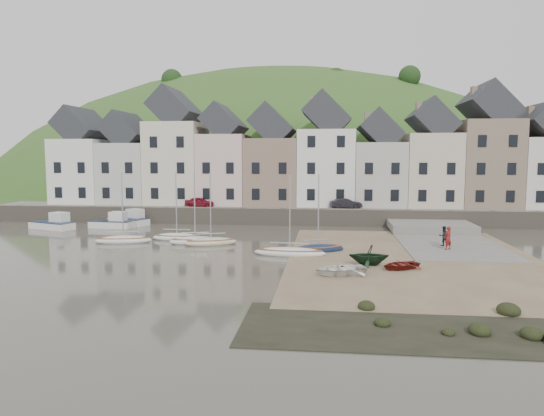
# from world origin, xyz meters

# --- Properties ---
(ground) EXTENTS (160.00, 160.00, 0.00)m
(ground) POSITION_xyz_m (0.00, 0.00, 0.00)
(ground) COLOR #4A453A
(ground) RESTS_ON ground
(quay_land) EXTENTS (90.00, 30.00, 1.50)m
(quay_land) POSITION_xyz_m (0.00, 32.00, 0.75)
(quay_land) COLOR #375F26
(quay_land) RESTS_ON ground
(quay_street) EXTENTS (70.00, 7.00, 0.10)m
(quay_street) POSITION_xyz_m (0.00, 20.50, 1.55)
(quay_street) COLOR slate
(quay_street) RESTS_ON quay_land
(seawall) EXTENTS (70.00, 1.20, 1.80)m
(seawall) POSITION_xyz_m (0.00, 17.00, 0.90)
(seawall) COLOR slate
(seawall) RESTS_ON ground
(beach) EXTENTS (18.00, 26.00, 0.06)m
(beach) POSITION_xyz_m (11.00, 0.00, 0.03)
(beach) COLOR brown
(beach) RESTS_ON ground
(slipway) EXTENTS (8.00, 18.00, 0.12)m
(slipway) POSITION_xyz_m (15.00, 8.00, 0.06)
(slipway) COLOR slate
(slipway) RESTS_ON ground
(hillside) EXTENTS (134.40, 84.00, 84.00)m
(hillside) POSITION_xyz_m (-5.00, 60.00, -17.99)
(hillside) COLOR #375F26
(hillside) RESTS_ON ground
(townhouse_terrace) EXTENTS (61.05, 8.00, 13.93)m
(townhouse_terrace) POSITION_xyz_m (1.76, 24.00, 7.32)
(townhouse_terrace) COLOR white
(townhouse_terrace) RESTS_ON quay_land
(sailboat_0) EXTENTS (4.46, 1.50, 6.32)m
(sailboat_0) POSITION_xyz_m (-8.61, 6.25, 0.26)
(sailboat_0) COLOR white
(sailboat_0) RESTS_ON ground
(sailboat_1) EXTENTS (5.03, 2.57, 6.32)m
(sailboat_1) POSITION_xyz_m (-12.78, 4.32, 0.26)
(sailboat_1) COLOR white
(sailboat_1) RESTS_ON ground
(sailboat_2) EXTENTS (4.69, 3.02, 6.32)m
(sailboat_2) POSITION_xyz_m (-5.01, 4.21, 0.26)
(sailboat_2) COLOR beige
(sailboat_2) RESTS_ON ground
(sailboat_3) EXTENTS (4.60, 2.56, 6.32)m
(sailboat_3) POSITION_xyz_m (-6.49, 4.62, 0.26)
(sailboat_3) COLOR white
(sailboat_3) RESTS_ON ground
(sailboat_4) EXTENTS (5.55, 1.81, 6.32)m
(sailboat_4) POSITION_xyz_m (1.97, 0.43, 0.26)
(sailboat_4) COLOR white
(sailboat_4) RESTS_ON ground
(sailboat_5) EXTENTS (4.56, 3.06, 6.32)m
(sailboat_5) POSITION_xyz_m (4.08, 2.00, 0.26)
(sailboat_5) COLOR #13213D
(sailboat_5) RESTS_ON ground
(motorboat_0) EXTENTS (4.66, 2.14, 1.70)m
(motorboat_0) POSITION_xyz_m (-17.50, 12.85, 0.58)
(motorboat_0) COLOR white
(motorboat_0) RESTS_ON ground
(motorboat_1) EXTENTS (5.35, 3.42, 1.70)m
(motorboat_1) POSITION_xyz_m (-23.27, 11.38, 0.58)
(motorboat_1) COLOR white
(motorboat_1) RESTS_ON ground
(motorboat_2) EXTENTS (5.11, 3.59, 1.70)m
(motorboat_2) POSITION_xyz_m (-16.70, 15.36, 0.58)
(motorboat_2) COLOR white
(motorboat_2) RESTS_ON ground
(rowboat_white) EXTENTS (4.08, 3.56, 0.71)m
(rowboat_white) POSITION_xyz_m (5.61, -5.55, 0.41)
(rowboat_white) COLOR white
(rowboat_white) RESTS_ON beach
(rowboat_green) EXTENTS (2.71, 2.35, 1.41)m
(rowboat_green) POSITION_xyz_m (7.62, -2.57, 0.76)
(rowboat_green) COLOR black
(rowboat_green) RESTS_ON beach
(rowboat_red) EXTENTS (3.34, 3.06, 0.57)m
(rowboat_red) POSITION_xyz_m (9.59, -3.54, 0.34)
(rowboat_red) COLOR maroon
(rowboat_red) RESTS_ON beach
(person_red) EXTENTS (0.80, 0.75, 1.84)m
(person_red) POSITION_xyz_m (14.26, 3.55, 1.04)
(person_red) COLOR maroon
(person_red) RESTS_ON slipway
(person_dark) EXTENTS (0.94, 0.82, 1.64)m
(person_dark) POSITION_xyz_m (14.29, 5.20, 0.94)
(person_dark) COLOR black
(person_dark) RESTS_ON slipway
(car_left) EXTENTS (3.42, 1.51, 1.14)m
(car_left) POSITION_xyz_m (-9.99, 19.50, 2.17)
(car_left) COLOR maroon
(car_left) RESTS_ON quay_street
(car_right) EXTENTS (3.71, 1.92, 1.17)m
(car_right) POSITION_xyz_m (6.83, 19.50, 2.18)
(car_right) COLOR black
(car_right) RESTS_ON quay_street
(shore_rocks) EXTENTS (14.00, 6.11, 0.71)m
(shore_rocks) POSITION_xyz_m (9.79, -14.77, 0.10)
(shore_rocks) COLOR black
(shore_rocks) RESTS_ON ground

